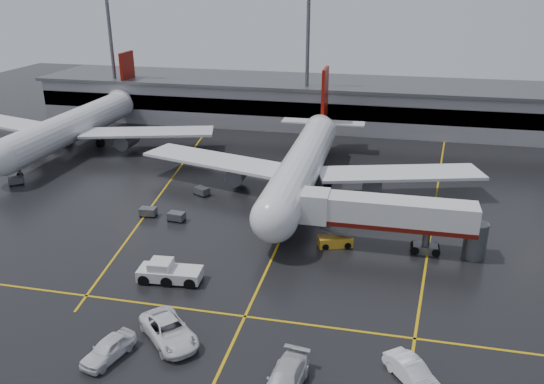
# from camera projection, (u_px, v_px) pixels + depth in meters

# --- Properties ---
(ground) EXTENTS (220.00, 220.00, 0.00)m
(ground) POSITION_uv_depth(u_px,v_px,m) (291.00, 217.00, 68.41)
(ground) COLOR black
(ground) RESTS_ON ground
(apron_line_centre) EXTENTS (0.25, 90.00, 0.02)m
(apron_line_centre) POSITION_uv_depth(u_px,v_px,m) (291.00, 217.00, 68.41)
(apron_line_centre) COLOR gold
(apron_line_centre) RESTS_ON ground
(apron_line_stop) EXTENTS (60.00, 0.25, 0.02)m
(apron_line_stop) POSITION_uv_depth(u_px,v_px,m) (245.00, 316.00, 48.44)
(apron_line_stop) COLOR gold
(apron_line_stop) RESTS_ON ground
(apron_line_left) EXTENTS (9.99, 69.35, 0.02)m
(apron_line_left) POSITION_uv_depth(u_px,v_px,m) (172.00, 178.00, 81.54)
(apron_line_left) COLOR gold
(apron_line_left) RESTS_ON ground
(apron_line_right) EXTENTS (7.57, 69.64, 0.02)m
(apron_line_right) POSITION_uv_depth(u_px,v_px,m) (436.00, 199.00, 73.84)
(apron_line_right) COLOR gold
(apron_line_right) RESTS_ON ground
(terminal) EXTENTS (122.00, 19.00, 8.60)m
(terminal) POSITION_uv_depth(u_px,v_px,m) (335.00, 103.00, 110.34)
(terminal) COLOR gray
(terminal) RESTS_ON ground
(light_mast_left) EXTENTS (3.00, 1.20, 25.45)m
(light_mast_left) POSITION_uv_depth(u_px,v_px,m) (112.00, 49.00, 110.34)
(light_mast_left) COLOR #595B60
(light_mast_left) RESTS_ON ground
(light_mast_mid) EXTENTS (3.00, 1.20, 25.45)m
(light_mast_mid) POSITION_uv_depth(u_px,v_px,m) (308.00, 54.00, 102.24)
(light_mast_mid) COLOR #595B60
(light_mast_mid) RESTS_ON ground
(main_airliner) EXTENTS (48.80, 45.60, 14.10)m
(main_airliner) POSITION_uv_depth(u_px,v_px,m) (304.00, 162.00, 75.67)
(main_airliner) COLOR silver
(main_airliner) RESTS_ON ground
(second_airliner) EXTENTS (48.80, 45.60, 14.10)m
(second_airliner) POSITION_uv_depth(u_px,v_px,m) (77.00, 124.00, 95.07)
(second_airliner) COLOR silver
(second_airliner) RESTS_ON ground
(jet_bridge) EXTENTS (19.90, 3.40, 6.05)m
(jet_bridge) POSITION_uv_depth(u_px,v_px,m) (389.00, 216.00, 59.12)
(jet_bridge) COLOR silver
(jet_bridge) RESTS_ON ground
(pushback_tractor) EXTENTS (6.40, 3.11, 2.22)m
(pushback_tractor) POSITION_uv_depth(u_px,v_px,m) (168.00, 273.00, 53.86)
(pushback_tractor) COLOR silver
(pushback_tractor) RESTS_ON ground
(belt_loader) EXTENTS (4.09, 2.80, 2.39)m
(belt_loader) POSITION_uv_depth(u_px,v_px,m) (335.00, 241.00, 60.94)
(belt_loader) COLOR gold
(belt_loader) RESTS_ON ground
(service_van_a) EXTENTS (6.91, 6.84, 1.85)m
(service_van_a) POSITION_uv_depth(u_px,v_px,m) (169.00, 331.00, 44.96)
(service_van_a) COLOR white
(service_van_a) RESTS_ON ground
(service_van_b) EXTENTS (3.18, 6.27, 1.74)m
(service_van_b) POSITION_uv_depth(u_px,v_px,m) (285.00, 380.00, 39.60)
(service_van_b) COLOR silver
(service_van_b) RESTS_ON ground
(service_van_c) EXTENTS (4.50, 5.08, 1.67)m
(service_van_c) POSITION_uv_depth(u_px,v_px,m) (412.00, 372.00, 40.39)
(service_van_c) COLOR white
(service_van_c) RESTS_ON ground
(service_van_d) EXTENTS (3.25, 5.30, 1.69)m
(service_van_d) POSITION_uv_depth(u_px,v_px,m) (108.00, 349.00, 42.91)
(service_van_d) COLOR white
(service_van_d) RESTS_ON ground
(baggage_cart_a) EXTENTS (2.13, 1.52, 1.12)m
(baggage_cart_a) POSITION_uv_depth(u_px,v_px,m) (176.00, 216.00, 67.18)
(baggage_cart_a) COLOR #595B60
(baggage_cart_a) RESTS_ON ground
(baggage_cart_b) EXTENTS (2.10, 1.46, 1.12)m
(baggage_cart_b) POSITION_uv_depth(u_px,v_px,m) (148.00, 211.00, 68.54)
(baggage_cart_b) COLOR #595B60
(baggage_cart_b) RESTS_ON ground
(baggage_cart_c) EXTENTS (2.38, 2.09, 1.12)m
(baggage_cart_c) POSITION_uv_depth(u_px,v_px,m) (202.00, 191.00, 75.16)
(baggage_cart_c) COLOR #595B60
(baggage_cart_c) RESTS_ON ground
(baggage_cart_d) EXTENTS (2.27, 1.77, 1.12)m
(baggage_cart_d) POSITION_uv_depth(u_px,v_px,m) (17.00, 159.00, 88.07)
(baggage_cart_d) COLOR #595B60
(baggage_cart_d) RESTS_ON ground
(baggage_cart_e) EXTENTS (2.36, 2.29, 1.12)m
(baggage_cart_e) POSITION_uv_depth(u_px,v_px,m) (16.00, 180.00, 78.99)
(baggage_cart_e) COLOR #595B60
(baggage_cart_e) RESTS_ON ground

